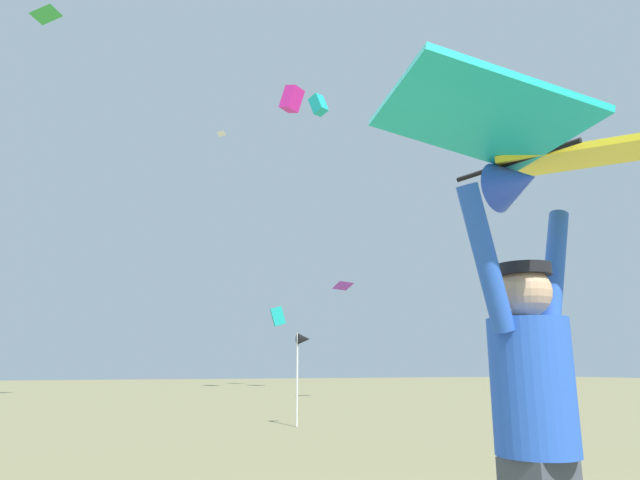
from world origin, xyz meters
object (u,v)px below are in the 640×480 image
at_px(marker_flag, 303,345).
at_px(distant_kite_purple_low_right, 343,285).
at_px(distant_kite_teal_low_left, 278,316).
at_px(distant_kite_green_overhead_distant, 45,14).
at_px(distant_kite_white_high_left, 221,133).
at_px(distant_kite_magenta_mid_left, 292,99).
at_px(distant_kite_teal_high_right, 318,105).
at_px(held_stunt_kite, 526,152).
at_px(kite_flyer_person, 536,426).

bearing_deg(marker_flag, distant_kite_purple_low_right, 60.05).
relative_size(distant_kite_teal_low_left, distant_kite_purple_low_right, 1.42).
bearing_deg(distant_kite_green_overhead_distant, distant_kite_white_high_left, 52.97).
relative_size(distant_kite_magenta_mid_left, distant_kite_teal_low_left, 1.17).
bearing_deg(distant_kite_green_overhead_distant, distant_kite_teal_high_right, 32.01).
distance_m(distant_kite_teal_low_left, distant_kite_white_high_left, 12.45).
distance_m(held_stunt_kite, distant_kite_magenta_mid_left, 29.46).
bearing_deg(held_stunt_kite, distant_kite_magenta_mid_left, 72.81).
distance_m(held_stunt_kite, distant_kite_purple_low_right, 19.80).
xyz_separation_m(held_stunt_kite, distant_kite_teal_low_left, (9.78, 32.94, 2.35)).
height_order(distant_kite_teal_high_right, marker_flag, distant_kite_teal_high_right).
relative_size(kite_flyer_person, held_stunt_kite, 1.17).
height_order(distant_kite_green_overhead_distant, distant_kite_teal_high_right, distant_kite_teal_high_right).
xyz_separation_m(kite_flyer_person, distant_kite_teal_low_left, (9.80, 32.87, 3.54)).
xyz_separation_m(distant_kite_teal_high_right, distant_kite_teal_low_left, (-0.89, 4.78, -13.07)).
relative_size(distant_kite_teal_high_right, distant_kite_purple_low_right, 1.50).
bearing_deg(distant_kite_magenta_mid_left, distant_kite_teal_high_right, 47.67).
height_order(distant_kite_teal_high_right, distant_kite_white_high_left, distant_kite_teal_high_right).
relative_size(distant_kite_magenta_mid_left, marker_flag, 0.83).
distance_m(held_stunt_kite, distant_kite_green_overhead_distant, 22.70).
distance_m(held_stunt_kite, marker_flag, 9.67).
bearing_deg(distant_kite_green_overhead_distant, kite_flyer_person, -77.48).
xyz_separation_m(distant_kite_magenta_mid_left, distant_kite_purple_low_right, (-0.13, -6.77, -11.41)).
bearing_deg(distant_kite_purple_low_right, distant_kite_magenta_mid_left, 88.88).
relative_size(distant_kite_teal_high_right, marker_flag, 0.75).
bearing_deg(held_stunt_kite, marker_flag, 75.03).
relative_size(kite_flyer_person, marker_flag, 1.02).
height_order(kite_flyer_person, distant_kite_purple_low_right, distant_kite_purple_low_right).
xyz_separation_m(held_stunt_kite, distant_kite_purple_low_right, (7.58, 18.15, 2.28)).
distance_m(distant_kite_magenta_mid_left, distant_kite_white_high_left, 6.88).
xyz_separation_m(held_stunt_kite, distant_kite_green_overhead_distant, (-4.19, 18.87, 11.89)).
xyz_separation_m(distant_kite_green_overhead_distant, distant_kite_purple_low_right, (11.77, -0.72, -9.61)).
bearing_deg(kite_flyer_person, distant_kite_white_high_left, 80.54).
height_order(held_stunt_kite, marker_flag, held_stunt_kite).
xyz_separation_m(distant_kite_white_high_left, marker_flag, (-2.69, -21.99, -14.29)).
distance_m(held_stunt_kite, distant_kite_white_high_left, 34.61).
height_order(kite_flyer_person, marker_flag, kite_flyer_person).
height_order(kite_flyer_person, distant_kite_teal_low_left, distant_kite_teal_low_left).
distance_m(kite_flyer_person, distant_kite_green_overhead_distant, 23.29).
bearing_deg(kite_flyer_person, distant_kite_green_overhead_distant, 102.52).
xyz_separation_m(distant_kite_magenta_mid_left, distant_kite_white_high_left, (-2.52, 6.40, 0.12)).
height_order(kite_flyer_person, distant_kite_magenta_mid_left, distant_kite_magenta_mid_left).
bearing_deg(distant_kite_magenta_mid_left, distant_kite_purple_low_right, -91.12).
distance_m(distant_kite_green_overhead_distant, distant_kite_purple_low_right, 15.21).
distance_m(distant_kite_magenta_mid_left, distant_kite_teal_low_left, 14.04).
bearing_deg(distant_kite_white_high_left, distant_kite_green_overhead_distant, -127.03).
xyz_separation_m(kite_flyer_person, marker_flag, (2.51, 9.26, 0.70)).
distance_m(distant_kite_magenta_mid_left, distant_kite_teal_high_right, 4.72).
height_order(held_stunt_kite, distant_kite_white_high_left, distant_kite_white_high_left).
distance_m(distant_kite_teal_high_right, distant_kite_teal_low_left, 13.94).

